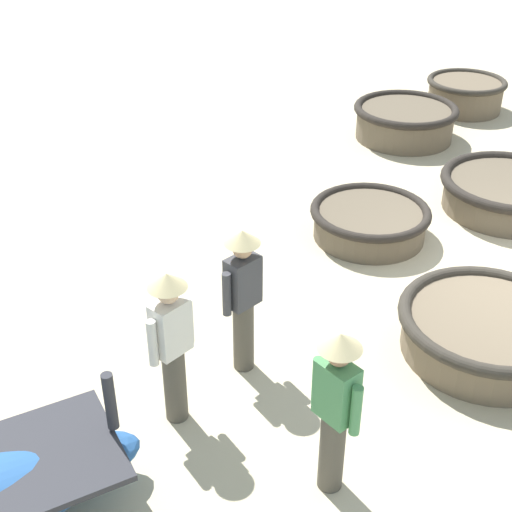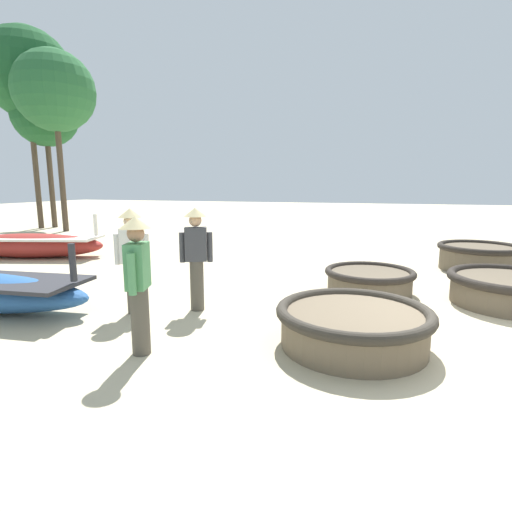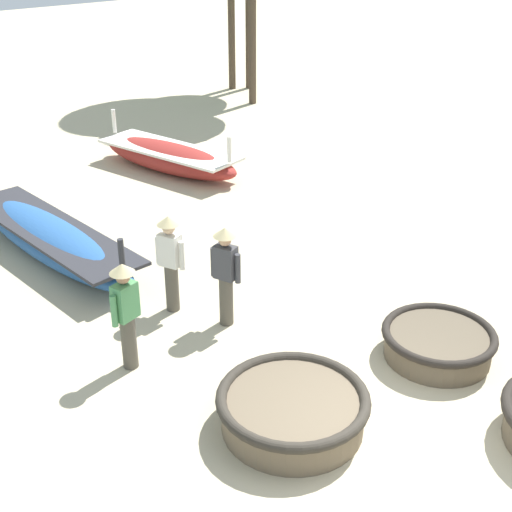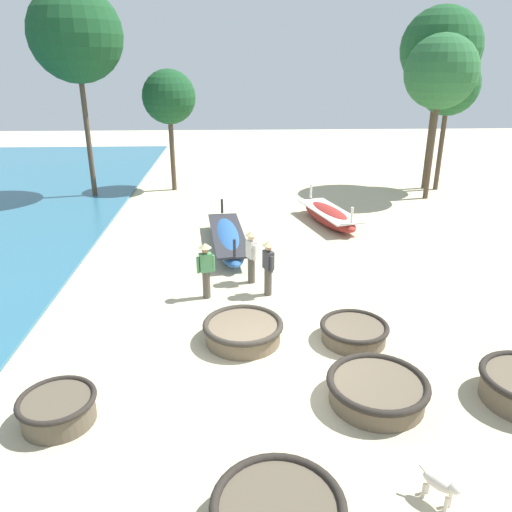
{
  "view_description": "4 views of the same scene",
  "coord_description": "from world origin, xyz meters",
  "px_view_note": "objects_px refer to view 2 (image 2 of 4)",
  "views": [
    {
      "loc": [
        -5.28,
        5.85,
        5.01
      ],
      "look_at": [
        0.48,
        3.47,
        1.19
      ],
      "focal_mm": 50.0,
      "sensor_mm": 36.0,
      "label": 1
    },
    {
      "loc": [
        -5.48,
        0.9,
        2.03
      ],
      "look_at": [
        0.82,
        2.9,
        0.84
      ],
      "focal_mm": 28.0,
      "sensor_mm": 36.0,
      "label": 2
    },
    {
      "loc": [
        -5.27,
        -4.22,
        6.09
      ],
      "look_at": [
        0.73,
        3.6,
        1.09
      ],
      "focal_mm": 50.0,
      "sensor_mm": 36.0,
      "label": 3
    },
    {
      "loc": [
        -0.68,
        -9.39,
        6.42
      ],
      "look_at": [
        -0.09,
        4.25,
        1.01
      ],
      "focal_mm": 35.0,
      "sensor_mm": 36.0,
      "label": 4
    }
  ],
  "objects_px": {
    "fisherman_hauling": "(138,277)",
    "tree_center": "(27,73)",
    "tree_rightmost": "(54,92)",
    "coracle_front_right": "(512,288)",
    "coracle_front_left": "(369,280)",
    "fisherman_crouching": "(132,254)",
    "fisherman_by_coracle": "(196,252)",
    "long_boat_green_hull": "(31,245)",
    "coracle_far_right": "(353,325)",
    "tree_right_mid": "(45,115)",
    "coracle_upturned": "(479,256)"
  },
  "relations": [
    {
      "from": "fisherman_hauling",
      "to": "tree_center",
      "type": "distance_m",
      "value": 17.69
    },
    {
      "from": "tree_rightmost",
      "to": "coracle_front_right",
      "type": "bearing_deg",
      "value": -113.2
    },
    {
      "from": "coracle_front_left",
      "to": "fisherman_crouching",
      "type": "relative_size",
      "value": 1.0
    },
    {
      "from": "fisherman_crouching",
      "to": "fisherman_by_coracle",
      "type": "xyz_separation_m",
      "value": [
        0.45,
        -0.88,
        0.0
      ]
    },
    {
      "from": "long_boat_green_hull",
      "to": "fisherman_crouching",
      "type": "bearing_deg",
      "value": -120.89
    },
    {
      "from": "fisherman_crouching",
      "to": "fisherman_by_coracle",
      "type": "height_order",
      "value": "same"
    },
    {
      "from": "coracle_far_right",
      "to": "tree_center",
      "type": "distance_m",
      "value": 19.17
    },
    {
      "from": "tree_rightmost",
      "to": "fisherman_hauling",
      "type": "bearing_deg",
      "value": -134.08
    },
    {
      "from": "tree_right_mid",
      "to": "coracle_upturned",
      "type": "bearing_deg",
      "value": -105.52
    },
    {
      "from": "coracle_front_right",
      "to": "tree_center",
      "type": "xyz_separation_m",
      "value": [
        7.27,
        17.49,
        6.57
      ]
    },
    {
      "from": "tree_center",
      "to": "tree_rightmost",
      "type": "relative_size",
      "value": 1.17
    },
    {
      "from": "coracle_upturned",
      "to": "tree_rightmost",
      "type": "distance_m",
      "value": 16.89
    },
    {
      "from": "tree_rightmost",
      "to": "coracle_far_right",
      "type": "bearing_deg",
      "value": -125.4
    },
    {
      "from": "fisherman_hauling",
      "to": "tree_center",
      "type": "height_order",
      "value": "tree_center"
    },
    {
      "from": "coracle_front_right",
      "to": "coracle_far_right",
      "type": "distance_m",
      "value": 3.58
    },
    {
      "from": "long_boat_green_hull",
      "to": "fisherman_hauling",
      "type": "relative_size",
      "value": 2.57
    },
    {
      "from": "fisherman_crouching",
      "to": "tree_rightmost",
      "type": "height_order",
      "value": "tree_rightmost"
    },
    {
      "from": "coracle_front_right",
      "to": "tree_rightmost",
      "type": "xyz_separation_m",
      "value": [
        6.62,
        15.45,
        5.55
      ]
    },
    {
      "from": "fisherman_crouching",
      "to": "coracle_front_left",
      "type": "bearing_deg",
      "value": -56.11
    },
    {
      "from": "coracle_upturned",
      "to": "tree_right_mid",
      "type": "xyz_separation_m",
      "value": [
        4.8,
        17.3,
        4.86
      ]
    },
    {
      "from": "coracle_upturned",
      "to": "fisherman_hauling",
      "type": "height_order",
      "value": "fisherman_hauling"
    },
    {
      "from": "coracle_far_right",
      "to": "fisherman_by_coracle",
      "type": "height_order",
      "value": "fisherman_by_coracle"
    },
    {
      "from": "tree_center",
      "to": "coracle_front_right",
      "type": "bearing_deg",
      "value": -112.58
    },
    {
      "from": "coracle_upturned",
      "to": "tree_center",
      "type": "height_order",
      "value": "tree_center"
    },
    {
      "from": "coracle_front_left",
      "to": "tree_rightmost",
      "type": "relative_size",
      "value": 0.22
    },
    {
      "from": "coracle_front_left",
      "to": "tree_rightmost",
      "type": "bearing_deg",
      "value": 63.45
    },
    {
      "from": "fisherman_by_coracle",
      "to": "tree_rightmost",
      "type": "height_order",
      "value": "tree_rightmost"
    },
    {
      "from": "coracle_front_left",
      "to": "long_boat_green_hull",
      "type": "distance_m",
      "value": 9.31
    },
    {
      "from": "coracle_far_right",
      "to": "coracle_front_left",
      "type": "distance_m",
      "value": 2.69
    },
    {
      "from": "coracle_upturned",
      "to": "coracle_front_left",
      "type": "relative_size",
      "value": 1.13
    },
    {
      "from": "coracle_upturned",
      "to": "tree_center",
      "type": "relative_size",
      "value": 0.21
    },
    {
      "from": "long_boat_green_hull",
      "to": "tree_right_mid",
      "type": "relative_size",
      "value": 0.64
    },
    {
      "from": "coracle_upturned",
      "to": "long_boat_green_hull",
      "type": "xyz_separation_m",
      "value": [
        -1.88,
        11.69,
        0.01
      ]
    },
    {
      "from": "coracle_upturned",
      "to": "fisherman_hauling",
      "type": "bearing_deg",
      "value": 143.1
    },
    {
      "from": "coracle_front_right",
      "to": "coracle_upturned",
      "type": "relative_size",
      "value": 1.08
    },
    {
      "from": "fisherman_crouching",
      "to": "tree_center",
      "type": "xyz_separation_m",
      "value": [
        9.58,
        11.63,
        5.91
      ]
    },
    {
      "from": "long_boat_green_hull",
      "to": "tree_rightmost",
      "type": "relative_size",
      "value": 0.57
    },
    {
      "from": "coracle_far_right",
      "to": "tree_rightmost",
      "type": "bearing_deg",
      "value": 54.6
    },
    {
      "from": "coracle_front_right",
      "to": "fisherman_by_coracle",
      "type": "relative_size",
      "value": 1.22
    },
    {
      "from": "tree_center",
      "to": "tree_rightmost",
      "type": "distance_m",
      "value": 2.37
    },
    {
      "from": "long_boat_green_hull",
      "to": "coracle_upturned",
      "type": "bearing_deg",
      "value": -80.88
    },
    {
      "from": "fisherman_crouching",
      "to": "fisherman_hauling",
      "type": "relative_size",
      "value": 1.0
    },
    {
      "from": "fisherman_crouching",
      "to": "coracle_front_right",
      "type": "bearing_deg",
      "value": -68.54
    },
    {
      "from": "coracle_front_left",
      "to": "fisherman_crouching",
      "type": "height_order",
      "value": "fisherman_crouching"
    },
    {
      "from": "coracle_front_left",
      "to": "fisherman_hauling",
      "type": "xyz_separation_m",
      "value": [
        -3.69,
        2.54,
        0.7
      ]
    },
    {
      "from": "fisherman_hauling",
      "to": "tree_rightmost",
      "type": "relative_size",
      "value": 0.22
    },
    {
      "from": "coracle_far_right",
      "to": "tree_center",
      "type": "height_order",
      "value": "tree_center"
    },
    {
      "from": "coracle_upturned",
      "to": "coracle_front_left",
      "type": "height_order",
      "value": "coracle_upturned"
    },
    {
      "from": "coracle_upturned",
      "to": "coracle_far_right",
      "type": "bearing_deg",
      "value": 155.67
    },
    {
      "from": "tree_right_mid",
      "to": "tree_rightmost",
      "type": "xyz_separation_m",
      "value": [
        -1.18,
        -1.75,
        0.64
      ]
    }
  ]
}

